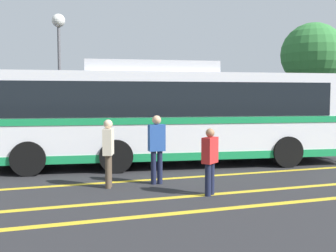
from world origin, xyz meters
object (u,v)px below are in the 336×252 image
(transit_bus, at_px, (168,113))
(parked_car_2, at_px, (139,133))
(pedestrian_2, at_px, (157,145))
(parked_car_3, at_px, (260,130))
(pedestrian_1, at_px, (210,158))
(tree_0, at_px, (313,55))
(street_lamp, at_px, (59,43))
(pedestrian_0, at_px, (108,149))

(transit_bus, distance_m, parked_car_2, 3.59)
(parked_car_2, distance_m, pedestrian_2, 6.28)
(transit_bus, distance_m, parked_car_3, 6.40)
(pedestrian_1, relative_size, tree_0, 0.22)
(street_lamp, bearing_deg, pedestrian_2, -77.54)
(parked_car_2, bearing_deg, parked_car_3, 82.83)
(parked_car_2, bearing_deg, pedestrian_1, -6.36)
(pedestrian_2, bearing_deg, transit_bus, -113.29)
(parked_car_3, bearing_deg, street_lamp, -106.91)
(pedestrian_0, height_order, street_lamp, street_lamp)
(parked_car_2, distance_m, street_lamp, 5.71)
(pedestrian_1, height_order, street_lamp, street_lamp)
(transit_bus, bearing_deg, pedestrian_0, -33.75)
(pedestrian_0, distance_m, street_lamp, 9.81)
(tree_0, bearing_deg, parked_car_3, -142.01)
(parked_car_3, distance_m, pedestrian_0, 9.89)
(pedestrian_0, bearing_deg, pedestrian_1, 73.46)
(parked_car_2, height_order, pedestrian_0, pedestrian_0)
(transit_bus, relative_size, tree_0, 1.78)
(transit_bus, relative_size, pedestrian_2, 6.94)
(pedestrian_1, bearing_deg, parked_car_2, 50.52)
(pedestrian_2, height_order, tree_0, tree_0)
(transit_bus, height_order, pedestrian_1, transit_bus)
(parked_car_3, bearing_deg, parked_car_2, -89.61)
(transit_bus, height_order, parked_car_2, transit_bus)
(pedestrian_2, height_order, street_lamp, street_lamp)
(transit_bus, xyz_separation_m, tree_0, (12.46, 8.73, 3.22))
(parked_car_2, xyz_separation_m, parked_car_3, (5.59, -0.22, -0.01))
(pedestrian_1, bearing_deg, pedestrian_2, 80.79)
(pedestrian_0, height_order, pedestrian_1, pedestrian_0)
(parked_car_3, relative_size, pedestrian_0, 2.65)
(street_lamp, bearing_deg, transit_bus, -63.29)
(parked_car_2, relative_size, parked_car_3, 0.96)
(pedestrian_0, distance_m, tree_0, 19.22)
(pedestrian_1, relative_size, street_lamp, 0.26)
(transit_bus, bearing_deg, pedestrian_2, -15.59)
(tree_0, bearing_deg, parked_car_2, -157.33)
(parked_car_2, height_order, pedestrian_1, pedestrian_1)
(pedestrian_2, relative_size, street_lamp, 0.30)
(parked_car_2, height_order, pedestrian_2, pedestrian_2)
(pedestrian_2, distance_m, street_lamp, 9.95)
(transit_bus, height_order, street_lamp, street_lamp)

